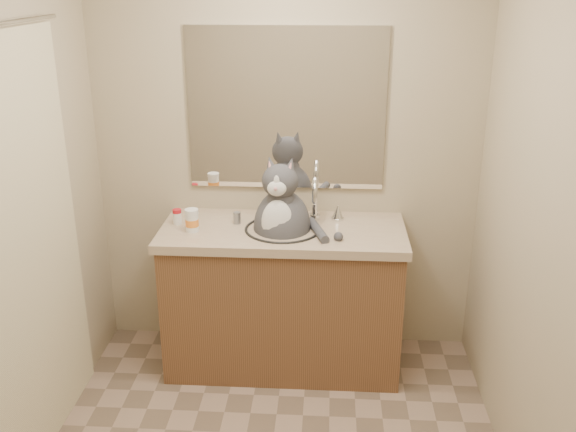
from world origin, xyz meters
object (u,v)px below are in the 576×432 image
(cat, at_px, (282,222))
(grey_canister, at_px, (237,218))
(pill_bottle_redcap, at_px, (177,217))
(pill_bottle_orange, at_px, (192,221))

(cat, xyz_separation_m, grey_canister, (-0.26, 0.07, -0.01))
(pill_bottle_redcap, bearing_deg, pill_bottle_orange, -44.41)
(pill_bottle_redcap, bearing_deg, grey_canister, 4.71)
(cat, bearing_deg, pill_bottle_orange, -164.20)
(pill_bottle_redcap, xyz_separation_m, grey_canister, (0.33, 0.03, -0.01))
(pill_bottle_redcap, distance_m, grey_canister, 0.33)
(grey_canister, bearing_deg, pill_bottle_redcap, -175.29)
(pill_bottle_orange, height_order, grey_canister, pill_bottle_orange)
(cat, height_order, pill_bottle_orange, cat)
(cat, distance_m, pill_bottle_redcap, 0.59)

